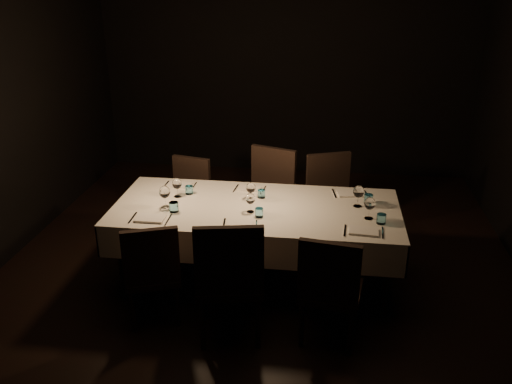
# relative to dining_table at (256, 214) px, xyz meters

# --- Properties ---
(room) EXTENTS (5.01, 6.01, 3.01)m
(room) POSITION_rel_dining_table_xyz_m (0.00, 0.00, 0.81)
(room) COLOR black
(room) RESTS_ON ground
(dining_table) EXTENTS (2.52, 1.12, 0.76)m
(dining_table) POSITION_rel_dining_table_xyz_m (0.00, 0.00, 0.00)
(dining_table) COLOR black
(dining_table) RESTS_ON ground
(chair_near_left) EXTENTS (0.56, 0.56, 0.90)m
(chair_near_left) POSITION_rel_dining_table_xyz_m (-0.74, -0.74, -0.18)
(chair_near_left) COLOR black
(chair_near_left) RESTS_ON ground
(place_setting_near_left) EXTENTS (0.36, 0.42, 0.20)m
(place_setting_near_left) POSITION_rel_dining_table_xyz_m (-0.78, -0.22, 0.15)
(place_setting_near_left) COLOR beige
(place_setting_near_left) RESTS_ON dining_table
(chair_near_center) EXTENTS (0.59, 0.59, 1.05)m
(chair_near_center) POSITION_rel_dining_table_xyz_m (-0.09, -0.87, -0.12)
(chair_near_center) COLOR black
(chair_near_center) RESTS_ON ground
(place_setting_near_center) EXTENTS (0.32, 0.40, 0.17)m
(place_setting_near_center) POSITION_rel_dining_table_xyz_m (-0.03, -0.22, 0.14)
(place_setting_near_center) COLOR beige
(place_setting_near_center) RESTS_ON dining_table
(chair_near_right) EXTENTS (0.51, 0.51, 0.94)m
(chair_near_right) POSITION_rel_dining_table_xyz_m (0.67, -0.82, -0.17)
(chair_near_right) COLOR black
(chair_near_right) RESTS_ON ground
(place_setting_near_right) EXTENTS (0.35, 0.41, 0.19)m
(place_setting_near_right) POSITION_rel_dining_table_xyz_m (0.98, -0.22, 0.15)
(place_setting_near_right) COLOR beige
(place_setting_near_right) RESTS_ON dining_table
(chair_far_left) EXTENTS (0.50, 0.50, 0.87)m
(chair_far_left) POSITION_rel_dining_table_xyz_m (-0.83, 0.80, -0.20)
(chair_far_left) COLOR black
(chair_far_left) RESTS_ON ground
(place_setting_far_left) EXTENTS (0.32, 0.40, 0.18)m
(place_setting_far_left) POSITION_rel_dining_table_xyz_m (-0.74, 0.22, 0.15)
(place_setting_far_left) COLOR beige
(place_setting_far_left) RESTS_ON dining_table
(chair_far_center) EXTENTS (0.62, 0.62, 1.02)m
(chair_far_center) POSITION_rel_dining_table_xyz_m (0.02, 0.77, -0.13)
(chair_far_center) COLOR black
(chair_far_center) RESTS_ON ground
(place_setting_far_center) EXTENTS (0.32, 0.40, 0.17)m
(place_setting_far_center) POSITION_rel_dining_table_xyz_m (-0.06, 0.22, 0.14)
(place_setting_far_center) COLOR beige
(place_setting_far_center) RESTS_ON dining_table
(chair_far_right) EXTENTS (0.60, 0.60, 0.97)m
(chair_far_right) POSITION_rel_dining_table_xyz_m (0.67, 0.83, -0.15)
(chair_far_right) COLOR black
(chair_far_right) RESTS_ON ground
(place_setting_far_right) EXTENTS (0.37, 0.42, 0.20)m
(place_setting_far_right) POSITION_rel_dining_table_xyz_m (0.90, 0.22, 0.15)
(place_setting_far_right) COLOR beige
(place_setting_far_right) RESTS_ON dining_table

